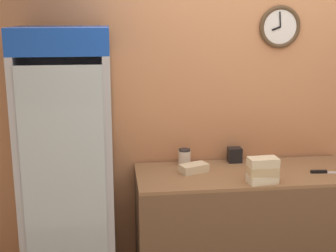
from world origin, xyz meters
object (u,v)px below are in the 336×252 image
at_px(beverage_cooler, 68,154).
at_px(sandwich_flat_left, 194,168).
at_px(napkin_dispenser, 235,155).
at_px(condiment_jar, 184,157).
at_px(sandwich_stack_top, 263,162).
at_px(sandwich_stack_bottom, 262,179).
at_px(sandwich_stack_middle, 263,170).
at_px(chefs_knife, 328,172).

xyz_separation_m(beverage_cooler, sandwich_flat_left, (0.94, -0.01, -0.15)).
height_order(sandwich_flat_left, napkin_dispenser, napkin_dispenser).
height_order(condiment_jar, napkin_dispenser, condiment_jar).
relative_size(sandwich_stack_top, sandwich_flat_left, 0.90).
height_order(sandwich_stack_bottom, condiment_jar, condiment_jar).
bearing_deg(condiment_jar, sandwich_stack_top, -44.65).
relative_size(sandwich_stack_bottom, sandwich_stack_middle, 1.05).
height_order(sandwich_stack_middle, napkin_dispenser, sandwich_stack_middle).
relative_size(sandwich_stack_middle, sandwich_stack_top, 0.98).
relative_size(beverage_cooler, napkin_dispenser, 16.59).
xyz_separation_m(beverage_cooler, napkin_dispenser, (1.32, 0.20, -0.12)).
bearing_deg(sandwich_stack_middle, sandwich_stack_top, 0.00).
height_order(sandwich_stack_bottom, sandwich_flat_left, same).
distance_m(chefs_knife, condiment_jar, 1.12).
height_order(sandwich_stack_bottom, napkin_dispenser, napkin_dispenser).
height_order(beverage_cooler, chefs_knife, beverage_cooler).
distance_m(sandwich_flat_left, chefs_knife, 1.03).
xyz_separation_m(beverage_cooler, chefs_knife, (1.96, -0.15, -0.17)).
bearing_deg(sandwich_stack_top, chefs_knife, 14.85).
distance_m(sandwich_stack_middle, napkin_dispenser, 0.51).
distance_m(sandwich_stack_top, chefs_knife, 0.61).
xyz_separation_m(chefs_knife, napkin_dispenser, (-0.64, 0.35, 0.05)).
height_order(beverage_cooler, sandwich_flat_left, beverage_cooler).
distance_m(sandwich_stack_bottom, napkin_dispenser, 0.51).
bearing_deg(sandwich_stack_bottom, sandwich_stack_middle, 180.00).
distance_m(sandwich_stack_bottom, sandwich_stack_middle, 0.06).
bearing_deg(chefs_knife, napkin_dispenser, 151.68).
bearing_deg(sandwich_stack_bottom, beverage_cooler, 167.70).
bearing_deg(beverage_cooler, napkin_dispenser, 8.46).
height_order(sandwich_stack_middle, condiment_jar, condiment_jar).
bearing_deg(sandwich_stack_top, sandwich_stack_middle, 180.00).
height_order(chefs_knife, condiment_jar, condiment_jar).
xyz_separation_m(sandwich_flat_left, chefs_knife, (1.02, -0.14, -0.02)).
bearing_deg(beverage_cooler, sandwich_stack_middle, -12.30).
distance_m(sandwich_stack_middle, sandwich_flat_left, 0.54).
distance_m(chefs_knife, napkin_dispenser, 0.73).
xyz_separation_m(sandwich_stack_top, sandwich_flat_left, (-0.45, 0.29, -0.13)).
relative_size(sandwich_stack_top, napkin_dispenser, 1.81).
relative_size(beverage_cooler, sandwich_stack_bottom, 8.93).
bearing_deg(sandwich_stack_bottom, condiment_jar, 135.35).
height_order(sandwich_stack_bottom, chefs_knife, sandwich_stack_bottom).
distance_m(beverage_cooler, sandwich_flat_left, 0.95).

